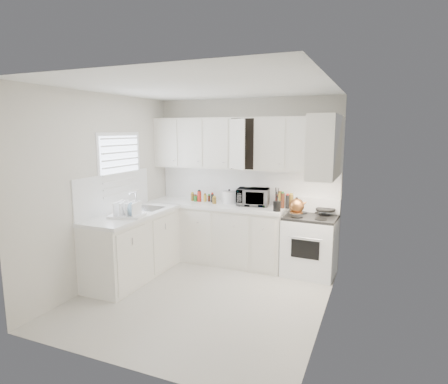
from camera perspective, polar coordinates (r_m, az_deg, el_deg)
The scene contains 36 objects.
floor at distance 5.00m, azimuth -3.21°, elevation -15.52°, with size 3.20×3.20×0.00m, color beige.
ceiling at distance 4.57m, azimuth -3.52°, elevation 15.59°, with size 3.20×3.20×0.00m, color white.
wall_back at distance 6.07m, azimuth 3.28°, elevation 1.74°, with size 3.00×3.00×0.00m, color silver.
wall_front at distance 3.28m, azimuth -15.75°, elevation -5.19°, with size 3.00×3.00×0.00m, color silver.
wall_left at distance 5.43m, azimuth -17.73°, elevation 0.40°, with size 3.20×3.20×0.00m, color silver.
wall_right at distance 4.18m, azimuth 15.45°, elevation -2.06°, with size 3.20×3.20×0.00m, color silver.
window_blinds at distance 5.66m, azimuth -15.41°, elevation 3.41°, with size 0.06×0.96×1.06m, color white, non-canonical shape.
lower_cabinets_back at distance 6.11m, azimuth -1.21°, elevation -6.34°, with size 2.22×0.60×0.90m, color silver, non-canonical shape.
lower_cabinets_left at distance 5.59m, azimuth -13.59°, elevation -8.12°, with size 0.60×1.60×0.90m, color silver, non-canonical shape.
countertop_back at distance 5.99m, azimuth -1.27°, elevation -1.98°, with size 2.24×0.64×0.05m, color silver.
countertop_left at distance 5.46m, azimuth -13.69°, elevation -3.37°, with size 0.64×1.62×0.05m, color silver.
backsplash_back at distance 6.07m, azimuth 3.24°, elevation 1.03°, with size 2.98×0.02×0.55m, color white.
backsplash_left at distance 5.59m, azimuth -16.29°, elevation -0.06°, with size 0.02×1.60×0.55m, color white.
upper_cabinets_back at distance 5.89m, azimuth 2.76°, elevation 3.48°, with size 3.00×0.33×0.80m, color silver, non-canonical shape.
upper_cabinets_right at distance 4.98m, azimuth 14.89°, elevation 2.08°, with size 0.33×0.90×0.80m, color silver, non-canonical shape.
sink at distance 5.71m, azimuth -11.68°, elevation -1.26°, with size 0.42×0.38×0.30m, color gray, non-canonical shape.
stove at distance 5.64m, azimuth 12.97°, elevation -6.74°, with size 0.73×0.60×1.12m, color white, non-canonical shape.
tea_kettle at distance 5.40m, azimuth 10.99°, elevation -1.92°, with size 0.27×0.22×0.25m, color #975729, non-canonical shape.
frying_pan at distance 5.68m, azimuth 15.19°, elevation -2.52°, with size 0.28×0.48×0.04m, color black, non-canonical shape.
microwave at distance 5.82m, azimuth 4.43°, elevation -0.46°, with size 0.48×0.27×0.33m, color gray.
rice_cooker at distance 6.00m, azimuth 0.81°, elevation -0.63°, with size 0.23×0.23×0.23m, color white, non-canonical shape.
paper_towel at distance 6.00m, azimuth 3.70°, elevation -0.42°, with size 0.12×0.12×0.27m, color white.
utensil_crock at distance 5.43m, azimuth 8.08°, elevation -1.08°, with size 0.12×0.12×0.36m, color black, non-canonical shape.
dish_rack at distance 5.21m, azimuth -14.58°, elevation -2.40°, with size 0.44×0.33×0.24m, color white, non-canonical shape.
spice_left_0 at distance 6.28m, azimuth -4.62°, elevation -0.64°, with size 0.06×0.06×0.13m, color brown.
spice_left_1 at distance 6.17m, azimuth -4.39°, elevation -0.82°, with size 0.06×0.06×0.13m, color #236A28.
spice_left_2 at distance 6.22m, azimuth -3.40°, elevation -0.73°, with size 0.06×0.06×0.13m, color red.
spice_left_3 at distance 6.11m, azimuth -3.13°, elevation -0.92°, with size 0.06×0.06×0.13m, color gold.
spice_left_4 at distance 6.15m, azimuth -2.14°, elevation -0.83°, with size 0.06×0.06×0.13m, color #4C2415.
spice_left_5 at distance 6.04m, azimuth -1.85°, elevation -1.02°, with size 0.06×0.06×0.13m, color black.
spice_left_6 at distance 6.09m, azimuth -0.86°, elevation -0.93°, with size 0.06×0.06×0.13m, color brown.
sauce_right_0 at distance 5.81m, azimuth 8.19°, elevation -1.23°, with size 0.06×0.06×0.19m, color red.
sauce_right_1 at distance 5.74m, azimuth 8.57°, elevation -1.37°, with size 0.06×0.06×0.19m, color gold.
sauce_right_2 at distance 5.79m, azimuth 9.25°, elevation -1.30°, with size 0.06×0.06×0.19m, color #4C2415.
sauce_right_3 at distance 5.72m, azimuth 9.64°, elevation -1.44°, with size 0.06×0.06×0.19m, color black.
sauce_right_4 at distance 5.76m, azimuth 10.31°, elevation -1.37°, with size 0.06×0.06×0.19m, color brown.
Camera 1 is at (2.00, -4.08, 2.11)m, focal length 30.05 mm.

